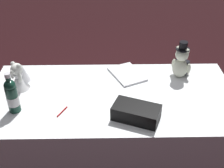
% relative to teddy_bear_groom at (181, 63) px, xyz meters
% --- Properties ---
extents(ground_plane, '(12.00, 12.00, 0.00)m').
position_rel_teddy_bear_groom_xyz_m(ground_plane, '(-0.56, -0.26, -0.88)').
color(ground_plane, black).
extents(reception_table, '(1.85, 0.90, 0.76)m').
position_rel_teddy_bear_groom_xyz_m(reception_table, '(-0.56, -0.26, -0.50)').
color(reception_table, white).
rests_on(reception_table, ground_plane).
extents(teddy_bear_groom, '(0.15, 0.15, 0.31)m').
position_rel_teddy_bear_groom_xyz_m(teddy_bear_groom, '(0.00, 0.00, 0.00)').
color(teddy_bear_groom, silver).
rests_on(teddy_bear_groom, reception_table).
extents(teddy_bear_bride, '(0.18, 0.20, 0.22)m').
position_rel_teddy_bear_groom_xyz_m(teddy_bear_bride, '(-1.25, -0.14, -0.02)').
color(teddy_bear_bride, white).
rests_on(teddy_bear_bride, reception_table).
extents(champagne_bottle, '(0.08, 0.08, 0.30)m').
position_rel_teddy_bear_groom_xyz_m(champagne_bottle, '(-1.23, -0.42, 0.00)').
color(champagne_bottle, '#123527').
rests_on(champagne_bottle, reception_table).
extents(signing_pen, '(0.07, 0.12, 0.01)m').
position_rel_teddy_bear_groom_xyz_m(signing_pen, '(-0.90, -0.44, -0.12)').
color(signing_pen, maroon).
rests_on(signing_pen, reception_table).
extents(gift_case_black, '(0.35, 0.27, 0.10)m').
position_rel_teddy_bear_groom_xyz_m(gift_case_black, '(-0.40, -0.52, -0.07)').
color(gift_case_black, black).
rests_on(gift_case_black, reception_table).
extents(guestbook, '(0.33, 0.37, 0.02)m').
position_rel_teddy_bear_groom_xyz_m(guestbook, '(-0.43, 0.02, -0.11)').
color(guestbook, white).
rests_on(guestbook, reception_table).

